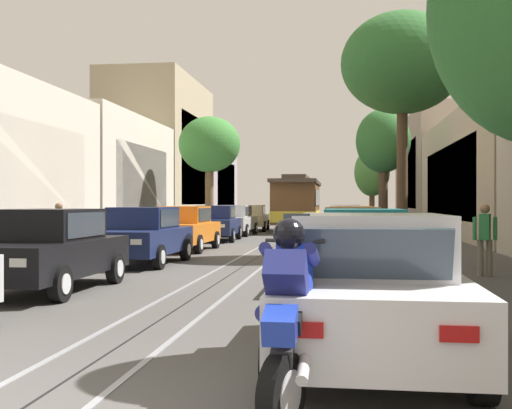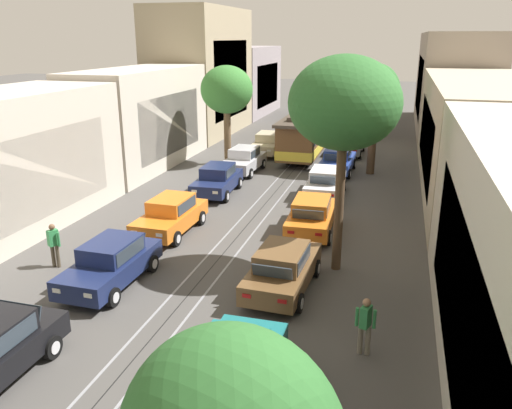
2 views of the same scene
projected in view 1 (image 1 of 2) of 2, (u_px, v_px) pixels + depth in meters
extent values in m
plane|color=#4C4947|center=(284.00, 240.00, 29.59)|extent=(160.00, 160.00, 0.00)
cube|color=gray|center=(281.00, 235.00, 33.93)|extent=(0.08, 71.02, 0.01)
cube|color=gray|center=(301.00, 236.00, 33.79)|extent=(0.08, 71.02, 0.01)
cube|color=black|center=(291.00, 236.00, 33.86)|extent=(0.03, 71.02, 0.01)
cube|color=#2D3842|center=(34.00, 174.00, 22.38)|extent=(0.04, 8.82, 3.60)
cube|color=beige|center=(105.00, 176.00, 35.16)|extent=(4.38, 12.30, 6.32)
cube|color=#2D3842|center=(144.00, 182.00, 34.87)|extent=(0.04, 8.82, 3.79)
cube|color=tan|center=(159.00, 154.00, 47.73)|extent=(5.63, 12.30, 10.61)
cube|color=#2D3842|center=(196.00, 161.00, 47.37)|extent=(0.04, 8.82, 6.36)
cube|color=gray|center=(202.00, 182.00, 60.17)|extent=(4.66, 12.30, 7.23)
cube|color=#2D3842|center=(226.00, 186.00, 59.87)|extent=(0.04, 8.82, 4.34)
cube|color=#BCAD93|center=(509.00, 176.00, 32.44)|extent=(5.99, 20.71, 6.06)
cube|color=#2D3842|center=(447.00, 183.00, 32.83)|extent=(0.04, 14.71, 3.64)
cube|color=gray|center=(442.00, 171.00, 53.28)|extent=(5.83, 20.71, 8.61)
cube|color=#2D3842|center=(406.00, 177.00, 53.65)|extent=(0.04, 14.71, 5.17)
cube|color=black|center=(47.00, 257.00, 12.54)|extent=(1.83, 4.31, 0.66)
cube|color=black|center=(50.00, 224.00, 12.69)|extent=(1.49, 2.08, 0.60)
cube|color=#2D3842|center=(30.00, 227.00, 11.86)|extent=(1.33, 0.23, 0.47)
cube|color=#2D3842|center=(75.00, 224.00, 13.86)|extent=(1.30, 0.21, 0.45)
cube|color=#2D3842|center=(87.00, 225.00, 12.59)|extent=(0.04, 1.81, 0.47)
cube|color=#2D3842|center=(14.00, 224.00, 12.79)|extent=(0.04, 1.81, 0.47)
cube|color=white|center=(18.00, 263.00, 10.33)|extent=(0.28, 0.04, 0.14)
cube|color=#B21414|center=(114.00, 245.00, 14.60)|extent=(0.28, 0.04, 0.12)
cube|color=#B21414|center=(67.00, 245.00, 14.76)|extent=(0.28, 0.04, 0.12)
cylinder|color=black|center=(60.00, 284.00, 11.10)|extent=(0.21, 0.64, 0.64)
cylinder|color=silver|center=(66.00, 284.00, 11.09)|extent=(0.02, 0.35, 0.35)
cylinder|color=black|center=(115.00, 268.00, 13.74)|extent=(0.21, 0.64, 0.64)
cylinder|color=silver|center=(120.00, 268.00, 13.73)|extent=(0.02, 0.35, 0.35)
cylinder|color=black|center=(36.00, 267.00, 13.98)|extent=(0.21, 0.64, 0.64)
cylinder|color=silver|center=(32.00, 267.00, 14.00)|extent=(0.02, 0.35, 0.35)
cube|color=#19234C|center=(142.00, 241.00, 18.06)|extent=(1.87, 4.33, 0.66)
cube|color=#19234C|center=(144.00, 218.00, 18.21)|extent=(1.51, 2.09, 0.60)
cube|color=#2D3842|center=(134.00, 219.00, 17.38)|extent=(1.34, 0.24, 0.47)
cube|color=#2D3842|center=(157.00, 218.00, 19.38)|extent=(1.30, 0.22, 0.45)
cube|color=#2D3842|center=(170.00, 218.00, 18.10)|extent=(0.06, 1.81, 0.47)
cube|color=#2D3842|center=(118.00, 218.00, 18.32)|extent=(0.06, 1.81, 0.47)
cube|color=white|center=(136.00, 242.00, 15.84)|extent=(0.28, 0.04, 0.14)
cube|color=#B21414|center=(182.00, 234.00, 20.12)|extent=(0.28, 0.04, 0.12)
cube|color=white|center=(92.00, 242.00, 16.01)|extent=(0.28, 0.04, 0.14)
cube|color=#B21414|center=(147.00, 233.00, 20.28)|extent=(0.28, 0.04, 0.12)
cylinder|color=black|center=(159.00, 257.00, 16.62)|extent=(0.21, 0.64, 0.64)
cylinder|color=silver|center=(163.00, 257.00, 16.60)|extent=(0.03, 0.35, 0.35)
cylinder|color=black|center=(93.00, 256.00, 16.87)|extent=(0.21, 0.64, 0.64)
cylinder|color=silver|center=(89.00, 256.00, 16.89)|extent=(0.03, 0.35, 0.35)
cylinder|color=black|center=(185.00, 250.00, 19.25)|extent=(0.21, 0.64, 0.64)
cylinder|color=silver|center=(189.00, 250.00, 19.24)|extent=(0.03, 0.35, 0.35)
cylinder|color=black|center=(128.00, 249.00, 19.51)|extent=(0.21, 0.64, 0.64)
cylinder|color=silver|center=(125.00, 249.00, 19.53)|extent=(0.03, 0.35, 0.35)
cube|color=orange|center=(183.00, 232.00, 23.19)|extent=(1.90, 4.34, 0.66)
cube|color=orange|center=(184.00, 215.00, 23.34)|extent=(1.52, 2.10, 0.60)
cube|color=#2D3842|center=(178.00, 216.00, 22.51)|extent=(1.34, 0.25, 0.47)
cube|color=#2D3842|center=(193.00, 215.00, 24.51)|extent=(1.30, 0.23, 0.45)
cube|color=#2D3842|center=(205.00, 215.00, 23.23)|extent=(0.07, 1.81, 0.47)
cube|color=#2D3842|center=(164.00, 215.00, 23.45)|extent=(0.07, 1.81, 0.47)
cube|color=white|center=(183.00, 232.00, 20.97)|extent=(0.28, 0.05, 0.14)
cube|color=#B21414|center=(212.00, 227.00, 25.24)|extent=(0.28, 0.05, 0.12)
cube|color=white|center=(149.00, 232.00, 21.14)|extent=(0.28, 0.05, 0.14)
cube|color=#B21414|center=(184.00, 227.00, 25.41)|extent=(0.28, 0.05, 0.12)
cylinder|color=black|center=(198.00, 244.00, 21.74)|extent=(0.21, 0.64, 0.64)
cylinder|color=silver|center=(202.00, 244.00, 21.73)|extent=(0.03, 0.35, 0.35)
cylinder|color=black|center=(148.00, 244.00, 22.01)|extent=(0.21, 0.64, 0.64)
cylinder|color=silver|center=(145.00, 244.00, 22.03)|extent=(0.03, 0.35, 0.35)
cylinder|color=black|center=(216.00, 240.00, 24.38)|extent=(0.21, 0.64, 0.64)
cylinder|color=silver|center=(218.00, 240.00, 24.36)|extent=(0.03, 0.35, 0.35)
cylinder|color=black|center=(170.00, 239.00, 24.65)|extent=(0.21, 0.64, 0.64)
cylinder|color=silver|center=(167.00, 239.00, 24.66)|extent=(0.03, 0.35, 0.35)
cube|color=#19234C|center=(216.00, 226.00, 29.22)|extent=(1.99, 4.38, 0.66)
cube|color=#19234C|center=(216.00, 212.00, 29.37)|extent=(1.57, 2.13, 0.60)
cube|color=#2D3842|center=(214.00, 213.00, 28.54)|extent=(1.34, 0.28, 0.47)
cube|color=#2D3842|center=(220.00, 212.00, 30.55)|extent=(1.30, 0.26, 0.45)
cube|color=#2D3842|center=(233.00, 212.00, 29.31)|extent=(0.11, 1.81, 0.47)
cube|color=#2D3842|center=(200.00, 212.00, 29.44)|extent=(0.11, 1.81, 0.47)
cube|color=white|center=(222.00, 226.00, 27.02)|extent=(0.28, 0.05, 0.14)
cube|color=#B21414|center=(234.00, 223.00, 31.33)|extent=(0.28, 0.05, 0.12)
cube|color=white|center=(195.00, 226.00, 27.12)|extent=(0.28, 0.05, 0.14)
cube|color=#B21414|center=(211.00, 223.00, 31.42)|extent=(0.28, 0.05, 0.12)
cylinder|color=black|center=(232.00, 235.00, 27.82)|extent=(0.23, 0.65, 0.64)
cylinder|color=silver|center=(234.00, 235.00, 27.81)|extent=(0.04, 0.35, 0.35)
cylinder|color=black|center=(191.00, 235.00, 27.97)|extent=(0.23, 0.65, 0.64)
cylinder|color=silver|center=(188.00, 235.00, 27.98)|extent=(0.04, 0.35, 0.35)
cylinder|color=black|center=(239.00, 232.00, 30.48)|extent=(0.23, 0.65, 0.64)
cylinder|color=silver|center=(241.00, 232.00, 30.47)|extent=(0.04, 0.35, 0.35)
cylinder|color=black|center=(201.00, 232.00, 30.63)|extent=(0.23, 0.65, 0.64)
cylinder|color=silver|center=(199.00, 232.00, 30.64)|extent=(0.04, 0.35, 0.35)
cube|color=#B7B7BC|center=(234.00, 223.00, 34.11)|extent=(1.95, 4.36, 0.66)
cube|color=#B7B7BC|center=(235.00, 211.00, 34.25)|extent=(1.55, 2.12, 0.60)
cube|color=#2D3842|center=(231.00, 211.00, 33.43)|extent=(1.34, 0.27, 0.47)
cube|color=#2D3842|center=(239.00, 211.00, 35.42)|extent=(1.30, 0.24, 0.45)
cube|color=#2D3842|center=(249.00, 211.00, 34.13)|extent=(0.09, 1.81, 0.47)
cube|color=#2D3842|center=(221.00, 211.00, 34.38)|extent=(0.09, 1.81, 0.47)
cube|color=white|center=(236.00, 222.00, 31.88)|extent=(0.28, 0.05, 0.14)
cube|color=#B21414|center=(252.00, 220.00, 36.14)|extent=(0.28, 0.05, 0.12)
cube|color=white|center=(214.00, 222.00, 32.07)|extent=(0.28, 0.05, 0.14)
cube|color=#B21414|center=(232.00, 220.00, 36.33)|extent=(0.28, 0.05, 0.12)
cylinder|color=black|center=(246.00, 230.00, 32.65)|extent=(0.22, 0.65, 0.64)
cylinder|color=silver|center=(248.00, 230.00, 32.63)|extent=(0.03, 0.35, 0.35)
cylinder|color=black|center=(212.00, 230.00, 32.94)|extent=(0.22, 0.65, 0.64)
cylinder|color=silver|center=(210.00, 230.00, 32.96)|extent=(0.03, 0.35, 0.35)
cylinder|color=black|center=(255.00, 228.00, 35.28)|extent=(0.22, 0.65, 0.64)
cylinder|color=silver|center=(257.00, 228.00, 35.26)|extent=(0.03, 0.35, 0.35)
cylinder|color=black|center=(223.00, 228.00, 35.57)|extent=(0.22, 0.65, 0.64)
cylinder|color=silver|center=(221.00, 228.00, 35.59)|extent=(0.03, 0.35, 0.35)
cube|color=#C1B28E|center=(251.00, 220.00, 39.58)|extent=(1.95, 4.36, 0.66)
cube|color=#C1B28E|center=(252.00, 210.00, 39.73)|extent=(1.55, 2.12, 0.60)
cube|color=#2D3842|center=(250.00, 210.00, 38.89)|extent=(1.34, 0.27, 0.47)
cube|color=#2D3842|center=(254.00, 210.00, 40.91)|extent=(1.30, 0.24, 0.45)
cube|color=#2D3842|center=(264.00, 210.00, 39.66)|extent=(0.09, 1.81, 0.47)
cube|color=#2D3842|center=(240.00, 210.00, 39.80)|extent=(0.09, 1.81, 0.47)
cube|color=white|center=(257.00, 220.00, 37.38)|extent=(0.28, 0.05, 0.14)
cube|color=#B21414|center=(264.00, 218.00, 41.68)|extent=(0.28, 0.05, 0.12)
cube|color=white|center=(238.00, 219.00, 37.48)|extent=(0.28, 0.05, 0.14)
cube|color=#B21414|center=(246.00, 218.00, 41.78)|extent=(0.28, 0.05, 0.12)
cylinder|color=black|center=(264.00, 226.00, 38.17)|extent=(0.22, 0.65, 0.64)
cylinder|color=silver|center=(266.00, 226.00, 38.16)|extent=(0.03, 0.35, 0.35)
cylinder|color=black|center=(234.00, 226.00, 38.34)|extent=(0.22, 0.65, 0.64)
cylinder|color=silver|center=(232.00, 226.00, 38.35)|extent=(0.03, 0.35, 0.35)
cylinder|color=black|center=(268.00, 225.00, 40.82)|extent=(0.22, 0.65, 0.64)
cylinder|color=silver|center=(269.00, 225.00, 40.81)|extent=(0.03, 0.35, 0.35)
cylinder|color=black|center=(240.00, 225.00, 40.99)|extent=(0.22, 0.65, 0.64)
cylinder|color=silver|center=(238.00, 225.00, 41.00)|extent=(0.03, 0.35, 0.35)
cube|color=silver|center=(370.00, 301.00, 6.93)|extent=(1.84, 4.31, 0.66)
cube|color=silver|center=(371.00, 243.00, 6.78)|extent=(1.49, 2.08, 0.60)
cube|color=#2D3842|center=(368.00, 240.00, 7.61)|extent=(1.33, 0.23, 0.47)
cube|color=#2D3842|center=(376.00, 254.00, 5.61)|extent=(1.30, 0.21, 0.45)
cube|color=#2D3842|center=(299.00, 242.00, 6.89)|extent=(0.04, 1.81, 0.47)
cube|color=#2D3842|center=(445.00, 244.00, 6.68)|extent=(0.04, 1.81, 0.47)
cube|color=white|center=(324.00, 270.00, 9.15)|extent=(0.28, 0.04, 0.14)
cube|color=#B21414|center=(305.00, 330.00, 4.87)|extent=(0.28, 0.04, 0.12)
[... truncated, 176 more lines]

